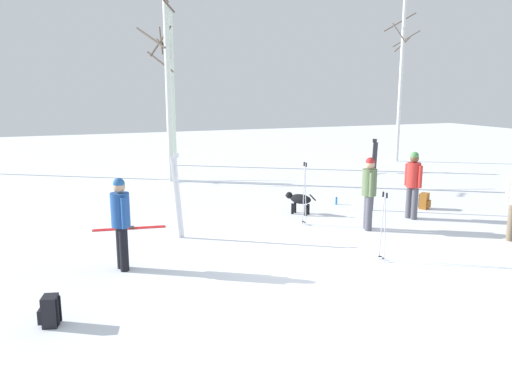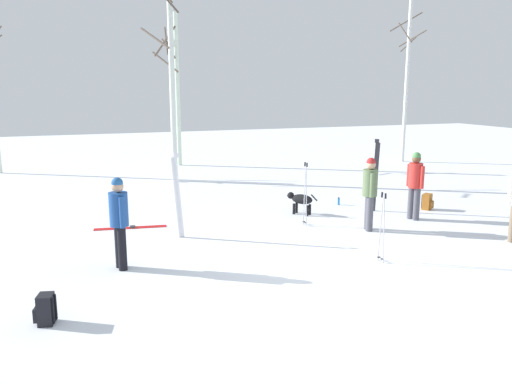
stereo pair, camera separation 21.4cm
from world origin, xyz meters
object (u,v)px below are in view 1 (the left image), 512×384
object	(u,v)px
dog	(299,200)
ski_pair_lying_0	(130,228)
ski_poles_1	(383,225)
water_bottle_0	(336,201)
backpack_1	(50,311)
backpack_0	(425,201)
birch_tree_1	(167,73)
person_1	(121,218)
ski_pair_planted_0	(178,196)
ski_poles_0	(305,192)
birch_tree_2	(171,87)
ski_pair_planted_1	(373,175)
person_0	(369,189)
person_2	(413,181)
birch_tree_3	(401,68)

from	to	relation	value
dog	ski_pair_lying_0	xyz separation A→B (m)	(-4.38, 0.17, -0.38)
ski_poles_1	water_bottle_0	xyz separation A→B (m)	(1.64, 4.57, -0.62)
backpack_1	dog	bearing A→B (deg)	36.76
ski_pair_lying_0	backpack_0	bearing A→B (deg)	-6.49
ski_pair_lying_0	birch_tree_1	world-z (taller)	birch_tree_1
person_1	birch_tree_1	bearing A→B (deg)	72.37
ski_pair_planted_0	ski_poles_0	world-z (taller)	ski_pair_planted_0
backpack_1	birch_tree_2	xyz separation A→B (m)	(4.91, 14.25, 3.07)
backpack_1	ski_pair_planted_1	bearing A→B (deg)	27.31
birch_tree_2	backpack_0	bearing A→B (deg)	-65.75
dog	water_bottle_0	xyz separation A→B (m)	(1.49, 0.62, -0.29)
person_0	person_2	world-z (taller)	same
birch_tree_2	dog	bearing A→B (deg)	-82.92
ski_poles_1	water_bottle_0	bearing A→B (deg)	70.22
backpack_0	person_2	bearing A→B (deg)	-143.93
ski_poles_1	ski_pair_lying_0	bearing A→B (deg)	135.75
water_bottle_0	birch_tree_1	world-z (taller)	birch_tree_1
person_0	backpack_0	xyz separation A→B (m)	(2.64, 1.22, -0.77)
ski_pair_planted_1	birch_tree_1	distance (m)	8.11
ski_poles_0	birch_tree_3	world-z (taller)	birch_tree_3
person_0	backpack_1	xyz separation A→B (m)	(-6.96, -2.62, -0.77)
ski_poles_0	ski_pair_lying_0	bearing A→B (deg)	163.37
ski_pair_planted_0	ski_pair_lying_0	distance (m)	1.76
ski_pair_planted_1	birch_tree_3	xyz separation A→B (m)	(6.45, 7.66, 3.13)
ski_pair_planted_1	backpack_1	size ratio (longest dim) A/B	4.44
backpack_1	birch_tree_3	bearing A→B (deg)	39.12
ski_pair_planted_0	ski_poles_0	xyz separation A→B (m)	(3.10, -0.02, -0.13)
person_1	ski_poles_1	distance (m)	4.91
ski_poles_0	birch_tree_3	xyz separation A→B (m)	(8.84, 8.33, 3.29)
birch_tree_1	water_bottle_0	bearing A→B (deg)	-56.05
backpack_0	birch_tree_3	size ratio (longest dim) A/B	0.05
ski_poles_1	backpack_0	distance (m)	4.89
backpack_0	ski_pair_planted_1	bearing A→B (deg)	166.21
ski_poles_0	backpack_1	bearing A→B (deg)	-148.41
person_1	person_2	xyz separation A→B (m)	(7.33, 1.14, 0.00)
ski_poles_1	birch_tree_3	world-z (taller)	birch_tree_3
dog	ski_poles_0	xyz separation A→B (m)	(-0.36, -1.03, 0.43)
person_1	ski_pair_lying_0	size ratio (longest dim) A/B	1.01
ski_poles_0	water_bottle_0	distance (m)	2.59
ski_pair_planted_1	ski_poles_1	bearing A→B (deg)	-121.23
ski_pair_planted_0	person_0	bearing A→B (deg)	-12.24
ski_pair_planted_1	birch_tree_3	distance (m)	10.50
backpack_0	birch_tree_2	bearing A→B (deg)	114.25
birch_tree_3	birch_tree_1	bearing A→B (deg)	-173.05
ski_poles_0	ski_poles_1	xyz separation A→B (m)	(0.21, -2.92, -0.09)
person_0	person_2	size ratio (longest dim) A/B	1.00
person_1	ski_poles_1	world-z (taller)	person_1
person_2	ski_pair_lying_0	bearing A→B (deg)	166.50
ski_pair_planted_0	birch_tree_3	distance (m)	14.88
backpack_1	birch_tree_1	xyz separation A→B (m)	(3.98, 10.57, 3.57)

